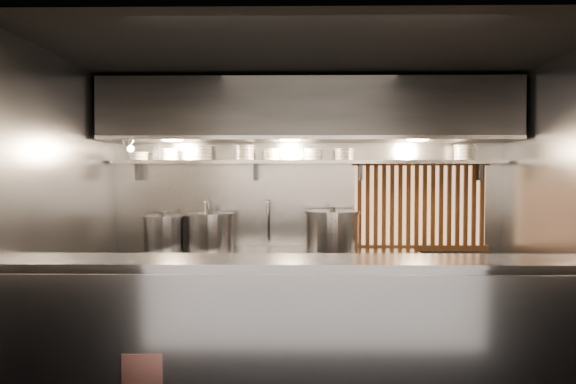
{
  "coord_description": "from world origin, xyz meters",
  "views": [
    {
      "loc": [
        -0.12,
        -5.04,
        1.76
      ],
      "look_at": [
        -0.21,
        0.55,
        1.57
      ],
      "focal_mm": 35.0,
      "sensor_mm": 36.0,
      "label": 1
    }
  ],
  "objects_px": {
    "stock_pot_mid": "(164,232)",
    "stock_pot_right": "(333,231)",
    "heat_lamp": "(129,143)",
    "pendant_bulb": "(299,154)",
    "stock_pot_left": "(210,231)"
  },
  "relations": [
    {
      "from": "heat_lamp",
      "to": "stock_pot_left",
      "type": "height_order",
      "value": "heat_lamp"
    },
    {
      "from": "heat_lamp",
      "to": "pendant_bulb",
      "type": "distance_m",
      "value": 1.83
    },
    {
      "from": "stock_pot_right",
      "to": "heat_lamp",
      "type": "bearing_deg",
      "value": -173.86
    },
    {
      "from": "heat_lamp",
      "to": "stock_pot_left",
      "type": "relative_size",
      "value": 0.53
    },
    {
      "from": "stock_pot_mid",
      "to": "stock_pot_right",
      "type": "distance_m",
      "value": 1.87
    },
    {
      "from": "heat_lamp",
      "to": "pendant_bulb",
      "type": "height_order",
      "value": "heat_lamp"
    },
    {
      "from": "pendant_bulb",
      "to": "stock_pot_right",
      "type": "relative_size",
      "value": 0.25
    },
    {
      "from": "pendant_bulb",
      "to": "stock_pot_mid",
      "type": "xyz_separation_m",
      "value": [
        -1.5,
        -0.03,
        -0.87
      ]
    },
    {
      "from": "heat_lamp",
      "to": "stock_pot_mid",
      "type": "relative_size",
      "value": 0.56
    },
    {
      "from": "pendant_bulb",
      "to": "stock_pot_right",
      "type": "xyz_separation_m",
      "value": [
        0.37,
        -0.12,
        -0.84
      ]
    },
    {
      "from": "heat_lamp",
      "to": "stock_pot_mid",
      "type": "distance_m",
      "value": 1.07
    },
    {
      "from": "pendant_bulb",
      "to": "heat_lamp",
      "type": "bearing_deg",
      "value": -169.0
    },
    {
      "from": "stock_pot_mid",
      "to": "pendant_bulb",
      "type": "bearing_deg",
      "value": 1.09
    },
    {
      "from": "heat_lamp",
      "to": "stock_pot_right",
      "type": "distance_m",
      "value": 2.37
    },
    {
      "from": "heat_lamp",
      "to": "stock_pot_mid",
      "type": "xyz_separation_m",
      "value": [
        0.29,
        0.32,
        -0.97
      ]
    }
  ]
}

